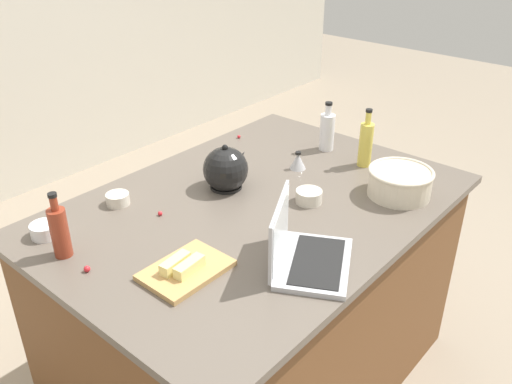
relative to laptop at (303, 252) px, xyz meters
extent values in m
plane|color=gray|center=(0.20, 0.36, -0.95)|extent=(12.00, 12.00, 0.00)
cube|color=brown|center=(0.20, 0.36, -0.51)|extent=(1.53, 1.07, 0.87)
cube|color=#60564C|center=(0.20, 0.36, -0.06)|extent=(1.59, 1.13, 0.03)
cube|color=#B7B7BC|center=(0.02, -0.03, -0.04)|extent=(0.38, 0.34, 0.02)
cube|color=black|center=(0.02, -0.04, -0.03)|extent=(0.31, 0.27, 0.00)
cube|color=#B7B7BC|center=(-0.04, 0.07, 0.07)|extent=(0.27, 0.15, 0.20)
cube|color=silver|center=(-0.03, 0.06, 0.07)|extent=(0.24, 0.13, 0.18)
cylinder|color=beige|center=(0.61, -0.01, 0.00)|extent=(0.24, 0.24, 0.10)
cylinder|color=black|center=(0.61, -0.01, 0.01)|extent=(0.20, 0.20, 0.09)
torus|color=beige|center=(0.61, -0.01, 0.06)|extent=(0.25, 0.25, 0.01)
cylinder|color=white|center=(0.79, 0.45, 0.04)|extent=(0.07, 0.07, 0.17)
cylinder|color=white|center=(0.79, 0.45, 0.14)|extent=(0.03, 0.03, 0.05)
cylinder|color=black|center=(0.79, 0.45, 0.17)|extent=(0.03, 0.03, 0.01)
cylinder|color=#DBC64C|center=(0.76, 0.23, 0.05)|extent=(0.06, 0.06, 0.19)
cylinder|color=#DBC64C|center=(0.76, 0.23, 0.17)|extent=(0.02, 0.02, 0.05)
cylinder|color=black|center=(0.76, 0.23, 0.20)|extent=(0.03, 0.03, 0.01)
cylinder|color=maroon|center=(-0.47, 0.62, 0.04)|extent=(0.06, 0.06, 0.17)
cylinder|color=maroon|center=(-0.47, 0.62, 0.15)|extent=(0.02, 0.02, 0.05)
cylinder|color=black|center=(-0.47, 0.62, 0.18)|extent=(0.03, 0.03, 0.01)
cylinder|color=black|center=(0.22, 0.54, -0.04)|extent=(0.13, 0.13, 0.01)
sphere|color=black|center=(0.22, 0.54, 0.03)|extent=(0.18, 0.18, 0.18)
cone|color=black|center=(0.30, 0.54, 0.05)|extent=(0.08, 0.03, 0.07)
sphere|color=black|center=(0.22, 0.54, 0.13)|extent=(0.02, 0.02, 0.02)
cube|color=tan|center=(-0.27, 0.25, -0.04)|extent=(0.27, 0.19, 0.02)
cube|color=#F4E58C|center=(-0.28, 0.23, -0.01)|extent=(0.11, 0.05, 0.04)
cube|color=#F4E58C|center=(-0.29, 0.27, -0.01)|extent=(0.11, 0.05, 0.04)
cylinder|color=beige|center=(-0.15, 0.76, -0.02)|extent=(0.09, 0.09, 0.04)
cylinder|color=white|center=(-0.45, 0.77, -0.02)|extent=(0.10, 0.10, 0.05)
cylinder|color=beige|center=(0.34, 0.22, -0.02)|extent=(0.10, 0.10, 0.05)
cone|color=#B2B2B7|center=(0.55, 0.43, -0.01)|extent=(0.07, 0.07, 0.07)
cylinder|color=black|center=(0.55, 0.43, 0.03)|extent=(0.02, 0.02, 0.01)
sphere|color=red|center=(-0.10, 0.57, -0.04)|extent=(0.02, 0.02, 0.02)
sphere|color=red|center=(0.39, 0.68, -0.04)|extent=(0.02, 0.02, 0.02)
sphere|color=red|center=(-0.47, 0.48, -0.04)|extent=(0.02, 0.02, 0.02)
sphere|color=red|center=(0.63, 0.84, -0.04)|extent=(0.02, 0.02, 0.02)
camera|label=1|loc=(-1.16, -0.81, 0.98)|focal=38.25mm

